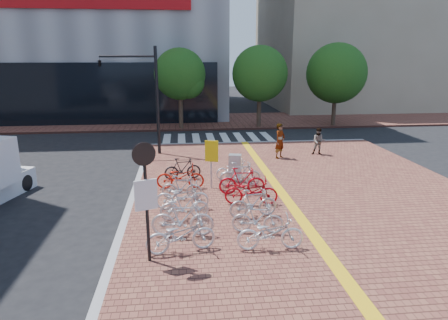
{
  "coord_description": "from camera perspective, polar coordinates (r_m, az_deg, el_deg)",
  "views": [
    {
      "loc": [
        -1.98,
        -12.76,
        5.59
      ],
      "look_at": [
        -0.24,
        3.35,
        1.3
      ],
      "focal_mm": 32.0,
      "sensor_mm": 36.0,
      "label": 1
    }
  ],
  "objects": [
    {
      "name": "bike_1",
      "position": [
        12.4,
        -5.96,
        -8.34
      ],
      "size": [
        1.97,
        0.72,
        1.16
      ],
      "primitive_type": "imported",
      "rotation": [
        0.0,
        0.0,
        1.48
      ],
      "color": "silver",
      "rests_on": "sidewalk"
    },
    {
      "name": "bike_12",
      "position": [
        16.89,
        2.32,
        -2.06
      ],
      "size": [
        1.8,
        0.57,
        1.07
      ],
      "primitive_type": "imported",
      "rotation": [
        0.0,
        0.0,
        1.61
      ],
      "color": "#B2B1B6",
      "rests_on": "sidewalk"
    },
    {
      "name": "bike_6",
      "position": [
        17.96,
        -5.93,
        -1.23
      ],
      "size": [
        1.7,
        0.71,
        0.99
      ],
      "primitive_type": "imported",
      "rotation": [
        0.0,
        0.0,
        1.72
      ],
      "color": "black",
      "rests_on": "sidewalk"
    },
    {
      "name": "kerb_north",
      "position": [
        25.86,
        5.1,
        2.46
      ],
      "size": [
        14.0,
        0.25,
        0.15
      ],
      "primitive_type": "cube",
      "color": "gray",
      "rests_on": "ground"
    },
    {
      "name": "kerb_west",
      "position": [
        9.74,
        -18.14,
        -20.52
      ],
      "size": [
        0.25,
        34.0,
        0.15
      ],
      "primitive_type": "cube",
      "color": "gray",
      "rests_on": "ground"
    },
    {
      "name": "bike_10",
      "position": [
        14.92,
        3.9,
        -4.46
      ],
      "size": [
        2.05,
        0.93,
        1.04
      ],
      "primitive_type": "imported",
      "rotation": [
        0.0,
        0.0,
        1.45
      ],
      "color": "#AB0C14",
      "rests_on": "sidewalk"
    },
    {
      "name": "sidewalk",
      "position": [
        10.75,
        23.69,
        -17.43
      ],
      "size": [
        14.0,
        34.0,
        0.15
      ],
      "primitive_type": "cube",
      "color": "brown",
      "rests_on": "ground"
    },
    {
      "name": "pedestrian_b",
      "position": [
        22.9,
        13.41,
        2.61
      ],
      "size": [
        0.87,
        0.76,
        1.51
      ],
      "primitive_type": "imported",
      "rotation": [
        0.0,
        0.0,
        -0.3
      ],
      "color": "#4E5563",
      "rests_on": "sidewalk"
    },
    {
      "name": "bike_2",
      "position": [
        13.61,
        -5.67,
        -6.55
      ],
      "size": [
        1.69,
        0.58,
        1.0
      ],
      "primitive_type": "imported",
      "rotation": [
        0.0,
        0.0,
        1.64
      ],
      "color": "silver",
      "rests_on": "sidewalk"
    },
    {
      "name": "utility_box",
      "position": [
        17.7,
        1.58,
        -1.08
      ],
      "size": [
        0.62,
        0.51,
        1.18
      ],
      "primitive_type": "cube",
      "rotation": [
        0.0,
        0.0,
        -0.23
      ],
      "color": "#B5B5BA",
      "rests_on": "sidewalk"
    },
    {
      "name": "bike_7",
      "position": [
        11.65,
        6.62,
        -10.33
      ],
      "size": [
        1.95,
        0.72,
        1.01
      ],
      "primitive_type": "imported",
      "rotation": [
        0.0,
        0.0,
        1.55
      ],
      "color": "silver",
      "rests_on": "sidewalk"
    },
    {
      "name": "bike_8",
      "position": [
        12.61,
        4.82,
        -8.35
      ],
      "size": [
        1.69,
        0.77,
        0.98
      ],
      "primitive_type": "imported",
      "rotation": [
        0.0,
        0.0,
        1.38
      ],
      "color": "silver",
      "rests_on": "sidewalk"
    },
    {
      "name": "bike_5",
      "position": [
        16.74,
        -6.27,
        -2.36
      ],
      "size": [
        2.0,
        0.79,
        1.04
      ],
      "primitive_type": "imported",
      "rotation": [
        0.0,
        0.0,
        1.52
      ],
      "color": "red",
      "rests_on": "sidewalk"
    },
    {
      "name": "yellow_sign",
      "position": [
        16.44,
        -1.84,
        0.65
      ],
      "size": [
        0.54,
        0.22,
        2.05
      ],
      "color": "#B7B7BC",
      "rests_on": "sidewalk"
    },
    {
      "name": "bike_4",
      "position": [
        15.54,
        -6.06,
        -3.9
      ],
      "size": [
        1.63,
        0.7,
        0.95
      ],
      "primitive_type": "imported",
      "rotation": [
        0.0,
        0.0,
        1.41
      ],
      "color": "#AAAAAF",
      "rests_on": "sidewalk"
    },
    {
      "name": "traffic_light_pole",
      "position": [
        22.51,
        -13.15,
        10.96
      ],
      "size": [
        3.16,
        1.22,
        5.89
      ],
      "color": "black",
      "rests_on": "sidewalk"
    },
    {
      "name": "far_sidewalk",
      "position": [
        34.27,
        -2.78,
        5.56
      ],
      "size": [
        70.0,
        8.0,
        0.15
      ],
      "primitive_type": "cube",
      "color": "brown",
      "rests_on": "ground"
    },
    {
      "name": "bike_9",
      "position": [
        13.78,
        4.21,
        -6.18
      ],
      "size": [
        1.76,
        0.73,
        1.03
      ],
      "primitive_type": "imported",
      "rotation": [
        0.0,
        0.0,
        1.72
      ],
      "color": "#A4A4A8",
      "rests_on": "sidewalk"
    },
    {
      "name": "bike_11",
      "position": [
        15.93,
        2.59,
        -3.04
      ],
      "size": [
        1.88,
        0.66,
        1.11
      ],
      "primitive_type": "imported",
      "rotation": [
        0.0,
        0.0,
        1.49
      ],
      "color": "#B50C19",
      "rests_on": "sidewalk"
    },
    {
      "name": "building_beige",
      "position": [
        49.14,
        18.81,
        18.07
      ],
      "size": [
        20.0,
        18.0,
        18.0
      ],
      "primitive_type": "cube",
      "color": "gray",
      "rests_on": "ground"
    },
    {
      "name": "tactile_strip",
      "position": [
        10.28,
        18.64,
        -17.96
      ],
      "size": [
        0.4,
        34.0,
        0.01
      ],
      "primitive_type": "cube",
      "color": "gold",
      "rests_on": "sidewalk"
    },
    {
      "name": "street_trees",
      "position": [
        31.06,
        7.07,
        11.97
      ],
      "size": [
        16.2,
        4.6,
        6.35
      ],
      "color": "#38281E",
      "rests_on": "far_sidewalk"
    },
    {
      "name": "notice_sign",
      "position": [
        10.54,
        -11.13,
        -3.98
      ],
      "size": [
        0.59,
        0.25,
        3.32
      ],
      "color": "black",
      "rests_on": "sidewalk"
    },
    {
      "name": "crosswalk",
      "position": [
        27.45,
        -0.85,
        3.1
      ],
      "size": [
        7.5,
        4.0,
        0.01
      ],
      "color": "silver",
      "rests_on": "ground"
    },
    {
      "name": "bike_13",
      "position": [
        17.95,
        1.42,
        -1.38
      ],
      "size": [
        1.72,
        0.85,
        0.87
      ],
      "primitive_type": "imported",
      "rotation": [
        0.0,
        0.0,
        1.74
      ],
      "color": "silver",
      "rests_on": "sidewalk"
    },
    {
      "name": "bike_3",
      "position": [
        14.5,
        -5.99,
        -5.17
      ],
      "size": [
        1.94,
        0.75,
        1.01
      ],
      "primitive_type": "imported",
      "rotation": [
        0.0,
        0.0,
        1.53
      ],
      "color": "silver",
      "rests_on": "sidewalk"
    },
    {
      "name": "bike_0",
      "position": [
        11.5,
        -6.19,
        -10.59
      ],
      "size": [
        2.08,
        1.05,
        1.04
      ],
      "primitive_type": "imported",
      "rotation": [
        0.0,
        0.0,
        1.76
      ],
      "color": "silver",
      "rests_on": "sidewalk"
    },
    {
      "name": "pedestrian_a",
      "position": [
        21.69,
        8.0,
        2.72
      ],
      "size": [
        0.82,
        0.79,
        1.89
      ],
      "primitive_type": "imported",
      "rotation": [
        0.0,
        0.0,
        0.69
      ],
      "color": "gray",
      "rests_on": "sidewalk"
    },
    {
      "name": "ground",
      "position": [
        14.08,
        2.47,
        -8.59
      ],
      "size": [
        120.0,
        120.0,
        0.0
      ],
      "primitive_type": "plane",
      "color": "black",
      "rests_on": "ground"
    }
  ]
}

